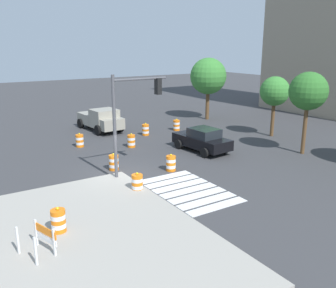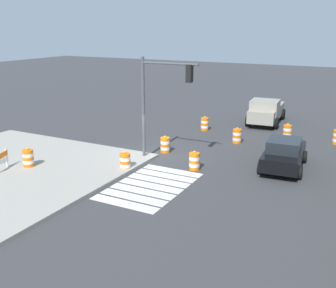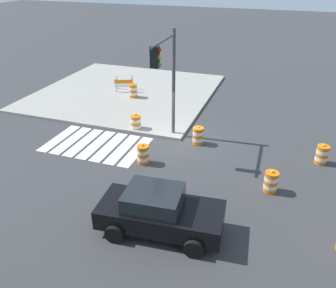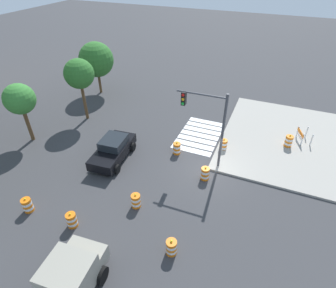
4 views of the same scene
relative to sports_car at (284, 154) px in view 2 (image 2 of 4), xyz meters
name	(u,v)px [view 2 (image 2 of 4)]	position (x,y,z in m)	size (l,w,h in m)	color
ground_plane	(159,157)	(1.33, -6.74, -0.81)	(120.00, 120.00, 0.00)	#38383A
sidewalk_corner	(0,171)	(7.33, -12.74, -0.74)	(12.00, 12.00, 0.15)	#9E998E
crosswalk_stripes	(151,186)	(5.33, -4.94, -0.80)	(5.10, 3.20, 0.02)	silver
sports_car	(284,154)	(0.00, 0.00, 0.00)	(4.44, 2.42, 1.63)	black
pickup_truck	(266,111)	(-9.56, -3.45, 0.16)	(5.29, 2.68, 1.92)	gray
traffic_barrel_near_corner	(287,132)	(-6.11, -1.07, -0.36)	(0.56, 0.56, 1.02)	orange
traffic_barrel_crosswalk_end	(237,136)	(-3.50, -3.69, -0.36)	(0.56, 0.56, 1.02)	orange
traffic_barrel_median_near	(205,124)	(-5.57, -6.79, -0.36)	(0.56, 0.56, 1.02)	orange
traffic_barrel_median_far	(194,161)	(2.32, -4.06, -0.36)	(0.56, 0.56, 1.02)	orange
traffic_barrel_far_curb	(125,162)	(4.08, -7.19, -0.36)	(0.56, 0.56, 1.02)	orange
traffic_barrel_opposite_curb	(165,145)	(0.40, -6.81, -0.36)	(0.56, 0.56, 1.02)	orange
traffic_barrel_on_sidewalk	(28,158)	(6.29, -11.75, -0.21)	(0.56, 0.56, 1.02)	orange
traffic_light_pole	(162,91)	(1.89, -6.20, 3.10)	(0.47, 3.29, 5.50)	#4C4C51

